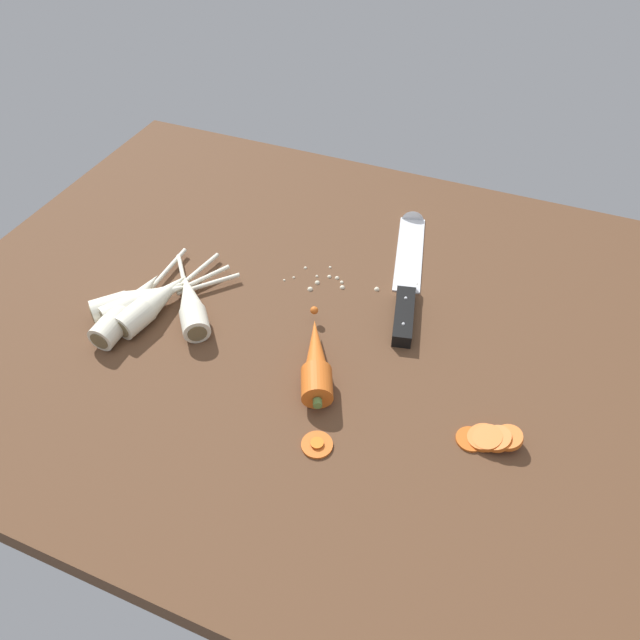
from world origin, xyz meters
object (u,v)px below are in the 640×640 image
object	(u,v)px
whole_carrot	(316,361)
parsnip_back	(191,304)
chefs_knife	(408,266)
parsnip_mid_left	(155,301)
parsnip_front	(147,300)
parsnip_mid_right	(130,306)
parsnip_outer	(142,299)
carrot_slice_stack	(489,438)
carrot_slice_stray_near	(317,444)

from	to	relation	value
whole_carrot	parsnip_back	xyz separation A→B (cm)	(-21.87, 3.51, -0.12)
chefs_knife	whole_carrot	bearing A→B (deg)	-102.60
chefs_knife	parsnip_mid_left	distance (cm)	40.74
parsnip_front	parsnip_mid_left	size ratio (longest dim) A/B	0.91
parsnip_front	parsnip_mid_right	bearing A→B (deg)	-126.56
parsnip_outer	carrot_slice_stack	bearing A→B (deg)	-4.53
parsnip_front	parsnip_back	bearing A→B (deg)	15.62
chefs_knife	parsnip_mid_left	world-z (taller)	parsnip_mid_left
parsnip_front	parsnip_mid_right	size ratio (longest dim) A/B	0.83
parsnip_back	parsnip_mid_left	bearing A→B (deg)	-163.40
whole_carrot	parsnip_outer	size ratio (longest dim) A/B	0.91
whole_carrot	parsnip_mid_right	world-z (taller)	whole_carrot
chefs_knife	carrot_slice_stack	distance (cm)	34.05
parsnip_front	parsnip_back	world-z (taller)	same
parsnip_outer	chefs_knife	bearing A→B (deg)	34.78
whole_carrot	parsnip_front	world-z (taller)	whole_carrot
chefs_knife	parsnip_front	distance (cm)	41.99
parsnip_mid_left	parsnip_outer	size ratio (longest dim) A/B	1.17
parsnip_mid_right	parsnip_back	world-z (taller)	same
parsnip_mid_right	carrot_slice_stray_near	distance (cm)	36.40
carrot_slice_stack	carrot_slice_stray_near	xyz separation A→B (cm)	(-19.63, -8.56, -0.47)
parsnip_front	parsnip_outer	size ratio (longest dim) A/B	1.06
parsnip_front	chefs_knife	bearing A→B (deg)	35.30
parsnip_back	carrot_slice_stack	distance (cm)	46.65
parsnip_mid_left	parsnip_mid_right	distance (cm)	3.73
parsnip_mid_right	carrot_slice_stack	size ratio (longest dim) A/B	2.98
chefs_knife	parsnip_front	bearing A→B (deg)	-144.70
whole_carrot	parsnip_back	world-z (taller)	whole_carrot
carrot_slice_stack	parsnip_mid_right	bearing A→B (deg)	177.67
parsnip_mid_right	parsnip_back	size ratio (longest dim) A/B	1.39
chefs_knife	parsnip_outer	world-z (taller)	parsnip_outer
chefs_knife	parsnip_back	xyz separation A→B (cm)	(-27.66, -22.41, 1.33)
parsnip_mid_left	parsnip_mid_right	bearing A→B (deg)	-140.69
whole_carrot	carrot_slice_stray_near	bearing A→B (deg)	-67.10
chefs_knife	carrot_slice_stray_near	xyz separation A→B (cm)	(-1.06, -37.11, -0.29)
parsnip_mid_right	parsnip_back	distance (cm)	9.03
chefs_knife	parsnip_mid_right	distance (cm)	44.46
chefs_knife	carrot_slice_stray_near	distance (cm)	37.12
chefs_knife	parsnip_back	distance (cm)	35.62
parsnip_outer	carrot_slice_stray_near	world-z (taller)	parsnip_outer
whole_carrot	parsnip_outer	world-z (taller)	whole_carrot
parsnip_front	parsnip_outer	world-z (taller)	same
parsnip_outer	carrot_slice_stack	distance (cm)	53.74
parsnip_outer	parsnip_back	bearing A→B (deg)	14.51
parsnip_mid_right	parsnip_outer	distance (cm)	2.18
parsnip_mid_right	whole_carrot	bearing A→B (deg)	0.80
whole_carrot	parsnip_mid_left	size ratio (longest dim) A/B	0.78
parsnip_outer	carrot_slice_stray_near	xyz separation A→B (cm)	(33.93, -12.80, -1.62)
whole_carrot	parsnip_front	size ratio (longest dim) A/B	0.86
parsnip_front	carrot_slice_stack	bearing A→B (deg)	-4.66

